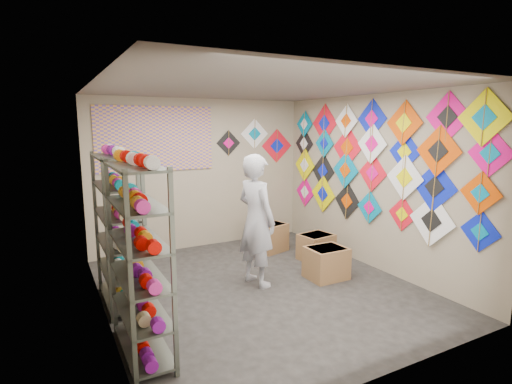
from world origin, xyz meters
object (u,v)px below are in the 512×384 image
shelf_rack_front (139,261)px  carton_c (268,237)px  shopkeeper (256,220)px  carton_b (316,247)px  carton_a (326,263)px  shelf_rack_back (117,230)px

shelf_rack_front → carton_c: bearing=39.9°
shelf_rack_front → carton_c: 3.62m
shopkeeper → carton_b: size_ratio=3.51×
shelf_rack_front → shopkeeper: 2.08m
carton_a → carton_c: bearing=94.0°
carton_a → shelf_rack_front: bearing=-165.2°
shelf_rack_back → carton_b: (3.18, 0.15, -0.73)m
shelf_rack_back → carton_a: (2.82, -0.59, -0.72)m
shelf_rack_front → shopkeeper: shelf_rack_front is taller
shelf_rack_back → carton_a: size_ratio=3.42×
shelf_rack_front → carton_b: shelf_rack_front is taller
carton_a → carton_b: bearing=64.4°
shelf_rack_back → carton_b: size_ratio=3.60×
shelf_rack_front → shelf_rack_back: (0.00, 1.30, 0.00)m
carton_b → carton_c: carton_c is taller
shelf_rack_front → shelf_rack_back: same height
shelf_rack_back → carton_c: bearing=19.8°
shopkeeper → carton_b: shopkeeper is taller
carton_c → shopkeeper: bearing=-140.9°
shelf_rack_back → carton_a: shelf_rack_back is taller
shelf_rack_back → carton_b: 3.27m
carton_c → shelf_rack_front: bearing=-155.2°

